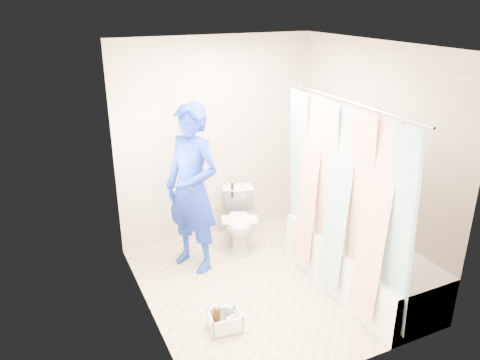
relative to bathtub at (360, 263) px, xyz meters
name	(u,v)px	position (x,y,z in m)	size (l,w,h in m)	color
floor	(266,284)	(-0.85, 0.43, -0.27)	(2.60, 2.60, 0.00)	#C2AD89
ceiling	(272,45)	(-0.85, 0.43, 2.13)	(2.40, 2.60, 0.02)	silver
wall_back	(216,141)	(-0.85, 1.73, 0.93)	(2.40, 0.02, 2.40)	#C6B398
wall_front	(356,236)	(-0.85, -0.88, 0.93)	(2.40, 0.02, 2.40)	#C6B398
wall_left	(143,199)	(-2.05, 0.43, 0.93)	(0.02, 2.60, 2.40)	#C6B398
wall_right	(370,159)	(0.35, 0.43, 0.93)	(0.02, 2.60, 2.40)	#C6B398
bathtub	(360,263)	(0.00, 0.00, 0.00)	(0.70, 1.75, 0.50)	white
curtain_rod	(348,102)	(-0.33, 0.00, 1.68)	(0.02, 0.02, 1.90)	silver
shower_curtain	(340,201)	(-0.33, 0.00, 0.75)	(0.06, 1.75, 1.80)	white
toilet	(239,220)	(-0.76, 1.28, 0.07)	(0.38, 0.66, 0.68)	white
tank_lid	(240,220)	(-0.80, 1.18, 0.13)	(0.42, 0.18, 0.03)	white
tank_internals	(235,188)	(-0.73, 1.46, 0.40)	(0.16, 0.09, 0.22)	black
plumber	(192,189)	(-1.38, 1.10, 0.64)	(0.66, 0.44, 1.82)	#0F2E9C
cleaning_caddy	(226,322)	(-1.51, -0.04, -0.19)	(0.31, 0.26, 0.22)	white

